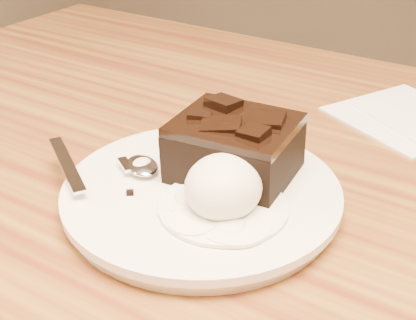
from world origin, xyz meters
The scene contains 8 objects.
plate centered at (-0.04, -0.04, 0.76)m, with size 0.23×0.23×0.02m, color white.
brownie centered at (-0.03, 0.00, 0.79)m, with size 0.10×0.08×0.05m, color black.
ice_cream_scoop centered at (-0.01, -0.05, 0.79)m, with size 0.06×0.06×0.05m, color white.
melt_puddle centered at (-0.01, -0.05, 0.77)m, with size 0.10×0.10×0.00m, color white.
spoon centered at (-0.10, -0.04, 0.77)m, with size 0.03×0.15×0.01m, color silver, non-canonical shape.
napkin centered at (0.05, 0.23, 0.75)m, with size 0.14×0.14×0.01m, color white.
crumb_a centered at (-0.09, -0.08, 0.77)m, with size 0.01×0.01×0.00m, color black.
crumb_b centered at (-0.05, -0.01, 0.77)m, with size 0.01×0.01×0.00m, color black.
Camera 1 is at (0.18, -0.38, 1.03)m, focal length 50.32 mm.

